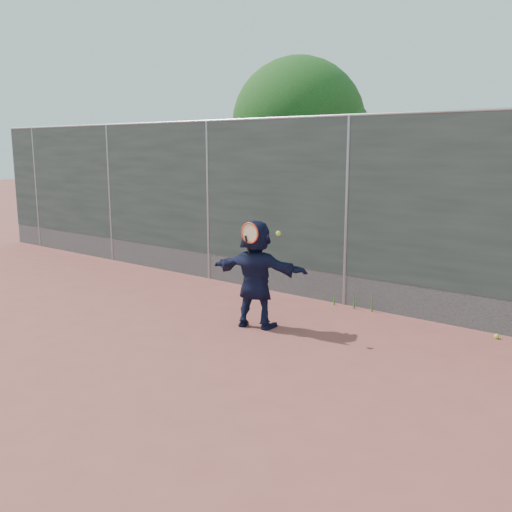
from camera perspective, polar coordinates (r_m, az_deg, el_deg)
The scene contains 7 objects.
ground at distance 6.77m, azimuth -6.44°, elevation -11.08°, with size 80.00×80.00×0.00m, color #9E4C42.
player at distance 8.01m, azimuth 0.00°, elevation -1.80°, with size 1.42×0.45×1.53m, color #131735.
ball_ground at distance 8.33m, azimuth 22.92°, elevation -7.41°, with size 0.07×0.07×0.07m, color #B7DE31.
fence at distance 9.14m, azimuth 9.07°, elevation 4.81°, with size 20.00×0.06×3.03m.
swing_action at distance 7.70m, azimuth -0.36°, elevation 2.19°, with size 0.62×0.14×0.51m.
tree_left at distance 13.19m, azimuth 4.95°, elevation 12.61°, with size 3.15×3.00×4.53m.
weed_clump at distance 9.16m, azimuth 10.05°, elevation -4.43°, with size 0.68×0.07×0.30m.
Camera 1 is at (4.47, -4.42, 2.51)m, focal length 40.00 mm.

